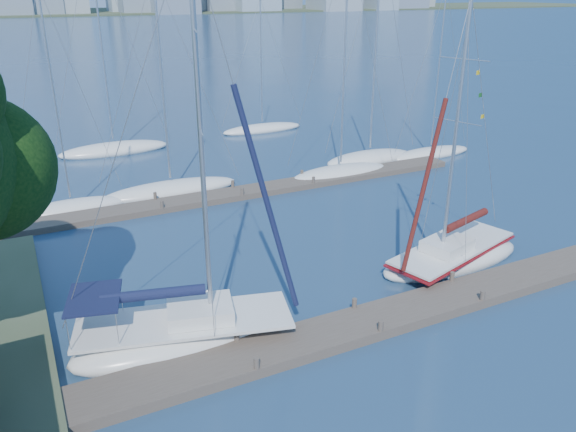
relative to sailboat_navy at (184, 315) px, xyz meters
name	(u,v)px	position (x,y,z in m)	size (l,w,h in m)	color
ground	(366,327)	(6.53, -2.16, -1.16)	(700.00, 700.00, 0.00)	navy
near_dock	(367,323)	(6.53, -2.16, -0.96)	(26.00, 2.00, 0.40)	#4D4238
far_dock	(252,191)	(8.53, 13.84, -0.98)	(30.00, 1.80, 0.36)	#4D4238
far_shore	(17,13)	(6.53, 317.84, -1.16)	(800.00, 100.00, 1.50)	#38472D
sailboat_navy	(184,315)	(0.00, 0.00, 0.00)	(8.78, 4.73, 14.46)	silver
sailboat_maroon	(453,244)	(13.16, 0.58, -0.14)	(8.12, 4.56, 12.50)	silver
bg_boat_0	(72,207)	(-2.15, 15.82, -0.92)	(6.79, 3.70, 12.75)	silver
bg_boat_1	(171,189)	(3.91, 16.18, -0.89)	(8.99, 4.72, 13.57)	silver
bg_boat_3	(340,172)	(15.43, 14.40, -0.86)	(7.76, 4.48, 15.51)	silver
bg_boat_4	(370,158)	(19.23, 16.44, -0.84)	(7.54, 3.40, 16.09)	silver
bg_boat_5	(430,153)	(24.40, 15.67, -0.92)	(7.50, 2.54, 12.77)	silver
bg_boat_6	(114,149)	(2.44, 27.54, -0.84)	(8.63, 3.03, 16.48)	silver
bg_boat_7	(262,129)	(15.96, 28.98, -0.93)	(7.74, 2.32, 11.74)	silver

